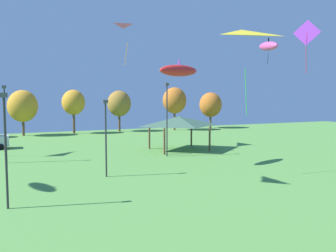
{
  "coord_description": "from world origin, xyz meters",
  "views": [
    {
      "loc": [
        -6.4,
        0.71,
        5.73
      ],
      "look_at": [
        -0.41,
        14.04,
        4.5
      ],
      "focal_mm": 38.0,
      "sensor_mm": 36.0,
      "label": 1
    }
  ],
  "objects": [
    {
      "name": "park_pavilion",
      "position": [
        10.08,
        34.54,
        3.08
      ],
      "size": [
        6.68,
        5.27,
        3.6
      ],
      "color": "brown",
      "rests_on": "ground"
    },
    {
      "name": "kite_flying_9",
      "position": [
        6.14,
        37.71,
        12.52
      ],
      "size": [
        2.85,
        3.02,
        3.63
      ],
      "color": "#E54C93"
    },
    {
      "name": "light_post_0",
      "position": [
        -6.68,
        33.87,
        3.72
      ],
      "size": [
        0.36,
        0.2,
        6.64
      ],
      "color": "#2D2D33",
      "rests_on": "ground"
    },
    {
      "name": "treeline_tree_2",
      "position": [
        -4.51,
        56.1,
        4.3
      ],
      "size": [
        4.2,
        4.2,
        6.62
      ],
      "color": "brown",
      "rests_on": "ground"
    },
    {
      "name": "kite_flying_6",
      "position": [
        21.8,
        34.61,
        11.61
      ],
      "size": [
        2.36,
        4.95,
        3.05
      ],
      "color": "#E54C93"
    },
    {
      "name": "light_post_2",
      "position": [
        7.27,
        31.37,
        3.89
      ],
      "size": [
        0.36,
        0.2,
        6.97
      ],
      "color": "#2D2D33",
      "rests_on": "ground"
    },
    {
      "name": "treeline_tree_4",
      "position": [
        10.01,
        56.53,
        4.53
      ],
      "size": [
        3.82,
        3.82,
        6.65
      ],
      "color": "brown",
      "rests_on": "ground"
    },
    {
      "name": "light_post_3",
      "position": [
        -6.6,
        20.23,
        3.35
      ],
      "size": [
        0.36,
        0.2,
        5.9
      ],
      "color": "#2D2D33",
      "rests_on": "ground"
    },
    {
      "name": "kite_flying_3",
      "position": [
        6.33,
        26.86,
        7.8
      ],
      "size": [
        4.33,
        2.41,
        1.4
      ],
      "color": "red"
    },
    {
      "name": "treeline_tree_3",
      "position": [
        2.7,
        56.23,
        4.76
      ],
      "size": [
        3.5,
        3.5,
        6.72
      ],
      "color": "brown",
      "rests_on": "ground"
    },
    {
      "name": "light_post_1",
      "position": [
        -0.18,
        25.28,
        3.13
      ],
      "size": [
        0.36,
        0.2,
        5.48
      ],
      "color": "#2D2D33",
      "rests_on": "ground"
    },
    {
      "name": "kite_flying_1",
      "position": [
        9.28,
        22.52,
        9.28
      ],
      "size": [
        3.79,
        3.0,
        5.43
      ],
      "color": "yellow"
    },
    {
      "name": "treeline_tree_6",
      "position": [
        26.76,
        55.8,
        4.19
      ],
      "size": [
        4.01,
        4.01,
        6.41
      ],
      "color": "brown",
      "rests_on": "ground"
    },
    {
      "name": "treeline_tree_5",
      "position": [
        19.16,
        54.88,
        5.0
      ],
      "size": [
        4.0,
        4.0,
        7.22
      ],
      "color": "brown",
      "rests_on": "ground"
    },
    {
      "name": "kite_flying_8",
      "position": [
        21.37,
        28.24,
        11.97
      ],
      "size": [
        1.66,
        2.15,
        5.39
      ],
      "color": "purple"
    }
  ]
}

